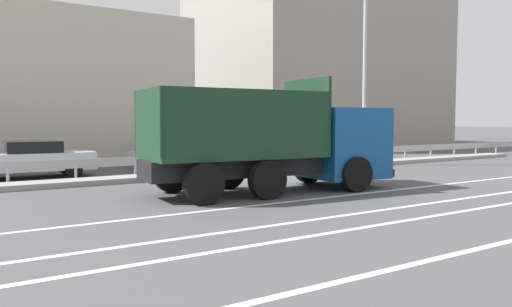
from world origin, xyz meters
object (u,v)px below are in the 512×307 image
Objects in this scene: street_lamp_1 at (368,62)px; median_road_sign at (261,142)px; dump_truck at (297,148)px; parked_car_5 at (291,148)px; parked_car_3 at (31,159)px; parked_car_4 at (179,153)px.

median_road_sign is at bearing 177.95° from street_lamp_1.
street_lamp_1 is at bearing 125.39° from dump_truck.
parked_car_5 is (4.03, 3.31, -0.53)m from median_road_sign.
median_road_sign reaches higher than parked_car_3.
street_lamp_1 is (7.66, 4.54, 3.51)m from dump_truck.
parked_car_3 is at bearing -92.13° from parked_car_5.
dump_truck is 1.81× the size of parked_car_4.
parked_car_4 is at bearing 118.65° from median_road_sign.
street_lamp_1 is at bearing 23.41° from parked_car_5.
parked_car_4 is at bearing -96.21° from parked_car_5.
dump_truck is 0.90× the size of street_lamp_1.
dump_truck reaches higher than parked_car_4.
parked_car_3 is (-6.22, 7.77, -0.57)m from dump_truck.
parked_car_5 is at bearing -84.63° from parked_car_3.
median_road_sign is 4.14m from parked_car_4.
median_road_sign is (1.86, 4.74, -0.02)m from dump_truck.
median_road_sign is 5.24m from parked_car_5.
parked_car_4 is 6.00m from parked_car_5.
street_lamp_1 is (5.80, -0.21, 3.54)m from median_road_sign.
street_lamp_1 is 1.81× the size of parked_car_5.
parked_car_5 is at bearing 148.59° from dump_truck.
parked_car_4 is at bearing 153.91° from street_lamp_1.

